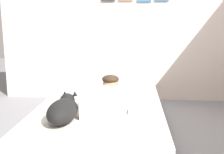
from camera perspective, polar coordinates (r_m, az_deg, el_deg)
name	(u,v)px	position (r m, az deg, el deg)	size (l,w,h in m)	color
ground_plane	(132,139)	(2.76, 4.29, -13.09)	(11.97, 11.97, 0.00)	gray
back_wall	(134,15)	(4.02, 4.78, 12.91)	(3.98, 0.12, 2.50)	silver
bed	(101,117)	(2.96, -2.45, -8.52)	(1.35, 2.06, 0.27)	#4C4742
pillow	(112,87)	(3.49, 0.06, -2.13)	(0.52, 0.32, 0.11)	white
person_lying	(107,97)	(2.85, -0.98, -4.18)	(0.43, 0.92, 0.27)	silver
dog	(63,110)	(2.48, -10.29, -6.82)	(0.26, 0.57, 0.21)	black
coffee_cup	(119,93)	(3.28, 1.54, -3.35)	(0.13, 0.09, 0.07)	white
cell_phone	(124,112)	(2.69, 2.63, -7.42)	(0.07, 0.14, 0.01)	black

